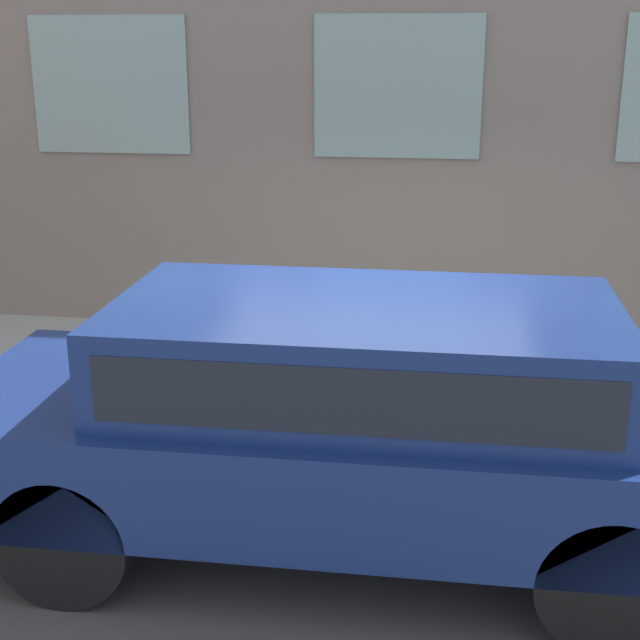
{
  "coord_description": "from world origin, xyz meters",
  "views": [
    {
      "loc": [
        -6.47,
        -0.54,
        3.24
      ],
      "look_at": [
        0.59,
        0.46,
        1.01
      ],
      "focal_mm": 50.0,
      "sensor_mm": 36.0,
      "label": 1
    }
  ],
  "objects": [
    {
      "name": "ground_plane",
      "position": [
        0.0,
        0.0,
        0.0
      ],
      "size": [
        80.0,
        80.0,
        0.0
      ],
      "primitive_type": "plane",
      "color": "#514F4C"
    },
    {
      "name": "sidewalk",
      "position": [
        1.49,
        0.0,
        0.08
      ],
      "size": [
        2.99,
        60.0,
        0.16
      ],
      "color": "#B2ADA3",
      "rests_on": "ground_plane"
    },
    {
      "name": "fire_hydrant",
      "position": [
        0.4,
        0.29,
        0.56
      ],
      "size": [
        0.31,
        0.43,
        0.79
      ],
      "color": "gray",
      "rests_on": "sidewalk"
    },
    {
      "name": "person",
      "position": [
        0.78,
        0.64,
        0.83
      ],
      "size": [
        0.27,
        0.18,
        1.11
      ],
      "rotation": [
        0.0,
        0.0,
        0.48
      ],
      "color": "navy",
      "rests_on": "sidewalk"
    },
    {
      "name": "parked_truck_navy_near",
      "position": [
        -1.21,
        -0.0,
        1.0
      ],
      "size": [
        1.96,
        5.06,
        1.7
      ],
      "color": "black",
      "rests_on": "ground_plane"
    }
  ]
}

